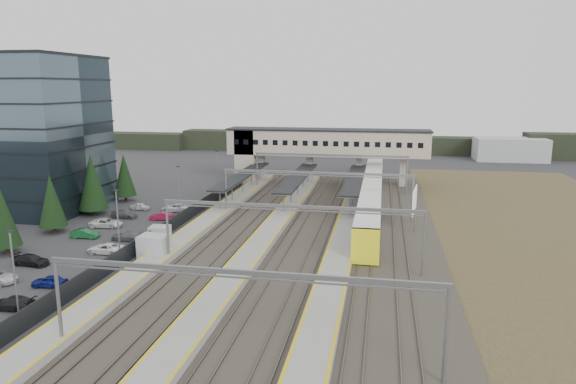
% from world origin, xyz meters
% --- Properties ---
extents(ground, '(220.00, 220.00, 0.00)m').
position_xyz_m(ground, '(0.00, 0.00, 0.00)').
color(ground, '#2B2B2D').
rests_on(ground, ground).
extents(office_building, '(24.30, 18.30, 24.30)m').
position_xyz_m(office_building, '(-36.00, 12.00, 12.19)').
color(office_building, '#41545F').
rests_on(office_building, ground).
extents(conifer_row, '(4.42, 49.82, 9.50)m').
position_xyz_m(conifer_row, '(-22.00, -3.86, 4.84)').
color(conifer_row, black).
rests_on(conifer_row, ground).
extents(car_park, '(10.79, 44.69, 1.28)m').
position_xyz_m(car_park, '(-13.50, -6.67, 0.61)').
color(car_park, '#B5B5BB').
rests_on(car_park, ground).
extents(lampposts, '(0.50, 53.25, 8.07)m').
position_xyz_m(lampposts, '(-8.00, 1.25, 4.34)').
color(lampposts, gray).
rests_on(lampposts, ground).
extents(fence, '(0.08, 90.00, 2.00)m').
position_xyz_m(fence, '(-6.50, 5.00, 1.00)').
color(fence, '#26282B').
rests_on(fence, ground).
extents(relay_cabin_near, '(3.42, 2.57, 2.76)m').
position_xyz_m(relay_cabin_near, '(-3.99, -7.43, 1.38)').
color(relay_cabin_near, '#A7AAAC').
rests_on(relay_cabin_near, ground).
extents(relay_cabin_far, '(2.61, 2.25, 2.23)m').
position_xyz_m(relay_cabin_far, '(-5.83, -1.85, 1.11)').
color(relay_cabin_far, '#A7AAAC').
rests_on(relay_cabin_far, ground).
extents(rail_corridor, '(34.00, 90.00, 0.92)m').
position_xyz_m(rail_corridor, '(9.34, 5.00, 0.29)').
color(rail_corridor, '#343229').
rests_on(rail_corridor, ground).
extents(canopies, '(23.10, 30.00, 3.28)m').
position_xyz_m(canopies, '(7.00, 27.00, 3.92)').
color(canopies, black).
rests_on(canopies, ground).
extents(footbridge, '(40.40, 6.40, 11.20)m').
position_xyz_m(footbridge, '(7.70, 42.00, 7.93)').
color(footbridge, tan).
rests_on(footbridge, ground).
extents(gantries, '(28.40, 62.28, 7.17)m').
position_xyz_m(gantries, '(12.00, 3.00, 6.00)').
color(gantries, gray).
rests_on(gantries, ground).
extents(train, '(3.14, 65.52, 3.95)m').
position_xyz_m(train, '(20.00, 26.46, 2.24)').
color(train, white).
rests_on(train, ground).
extents(billboard, '(0.97, 6.51, 5.66)m').
position_xyz_m(billboard, '(26.09, 11.26, 3.85)').
color(billboard, gray).
rests_on(billboard, ground).
extents(scrub_east, '(34.00, 120.00, 0.06)m').
position_xyz_m(scrub_east, '(45.00, 5.00, 0.03)').
color(scrub_east, '#4D3A24').
rests_on(scrub_east, ground).
extents(treeline_far, '(170.00, 19.00, 7.00)m').
position_xyz_m(treeline_far, '(23.81, 92.28, 2.95)').
color(treeline_far, black).
rests_on(treeline_far, ground).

